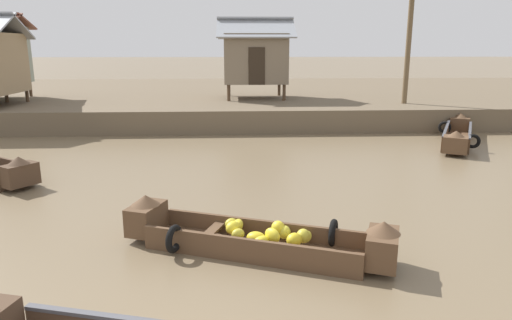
{
  "coord_description": "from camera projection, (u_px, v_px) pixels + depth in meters",
  "views": [
    {
      "loc": [
        0.94,
        -3.53,
        3.68
      ],
      "look_at": [
        1.48,
        7.0,
        1.07
      ],
      "focal_mm": 32.41,
      "sensor_mm": 36.0,
      "label": 1
    }
  ],
  "objects": [
    {
      "name": "ground_plane",
      "position": [
        202.0,
        171.0,
        13.96
      ],
      "size": [
        300.0,
        300.0,
        0.0
      ],
      "primitive_type": "plane",
      "color": "#726047"
    },
    {
      "name": "banana_boat",
      "position": [
        256.0,
        237.0,
        8.4
      ],
      "size": [
        4.96,
        2.58,
        0.87
      ],
      "color": "brown",
      "rests_on": "ground"
    },
    {
      "name": "stilt_house_mid_right",
      "position": [
        255.0,
        57.0,
        23.78
      ],
      "size": [
        3.87,
        3.36,
        4.1
      ],
      "color": "#4C3826",
      "rests_on": "riverbank_strip"
    },
    {
      "name": "riverbank_strip",
      "position": [
        217.0,
        98.0,
        29.15
      ],
      "size": [
        160.0,
        20.0,
        1.01
      ],
      "primitive_type": "cube",
      "color": "brown",
      "rests_on": "ground"
    },
    {
      "name": "fishing_skiff_distant",
      "position": [
        457.0,
        135.0,
        17.89
      ],
      "size": [
        3.22,
        5.15,
        0.88
      ],
      "color": "brown",
      "rests_on": "ground"
    }
  ]
}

